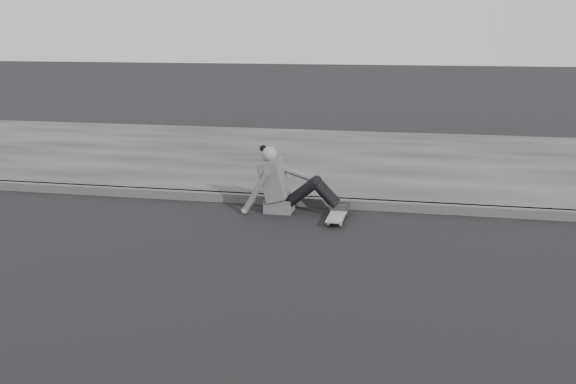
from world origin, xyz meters
TOP-DOWN VIEW (x-y plane):
  - ground at (0.00, 0.00)m, footprint 80.00×80.00m
  - curb at (0.00, 2.58)m, footprint 24.00×0.16m
  - sidewalk at (0.00, 5.60)m, footprint 24.00×6.00m
  - skateboard at (-0.30, 1.98)m, footprint 0.20×0.78m
  - seated_woman at (-1.04, 2.22)m, footprint 1.38×0.46m

SIDE VIEW (x-z plane):
  - ground at x=0.00m, z-range 0.00..0.00m
  - curb at x=0.00m, z-range 0.00..0.12m
  - sidewalk at x=0.00m, z-range 0.00..0.12m
  - skateboard at x=-0.30m, z-range 0.03..0.12m
  - seated_woman at x=-1.04m, z-range -0.08..0.80m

